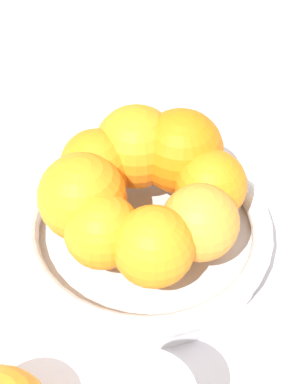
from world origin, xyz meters
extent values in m
plane|color=silver|center=(0.00, 0.00, 0.00)|extent=(4.00, 4.00, 0.00)
cylinder|color=silver|center=(0.00, 0.00, 0.01)|extent=(0.23, 0.23, 0.02)
torus|color=silver|center=(0.00, 0.00, 0.03)|extent=(0.24, 0.24, 0.02)
sphere|color=orange|center=(0.04, -0.04, 0.07)|extent=(0.07, 0.07, 0.07)
sphere|color=orange|center=(0.06, 0.01, 0.07)|extent=(0.07, 0.07, 0.07)
sphere|color=orange|center=(0.03, 0.05, 0.07)|extent=(0.07, 0.07, 0.07)
sphere|color=orange|center=(-0.01, 0.06, 0.07)|extent=(0.07, 0.07, 0.07)
sphere|color=orange|center=(-0.05, 0.03, 0.08)|extent=(0.08, 0.08, 0.08)
sphere|color=orange|center=(-0.06, -0.01, 0.08)|extent=(0.08, 0.08, 0.08)
sphere|color=orange|center=(-0.04, -0.05, 0.07)|extent=(0.07, 0.07, 0.07)
sphere|color=orange|center=(0.01, -0.06, 0.08)|extent=(0.08, 0.08, 0.08)
camera|label=1|loc=(0.41, 0.00, 0.49)|focal=60.00mm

